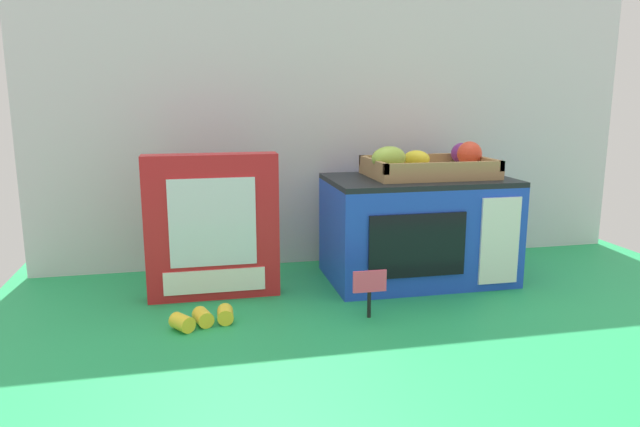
# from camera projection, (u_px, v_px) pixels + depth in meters

# --- Properties ---
(ground_plane) EXTENTS (1.70, 1.70, 0.00)m
(ground_plane) POSITION_uv_depth(u_px,v_px,m) (365.00, 283.00, 1.41)
(ground_plane) COLOR #219E54
(ground_plane) RESTS_ON ground
(display_back_panel) EXTENTS (1.61, 0.03, 0.80)m
(display_back_panel) POSITION_uv_depth(u_px,v_px,m) (342.00, 113.00, 1.55)
(display_back_panel) COLOR silver
(display_back_panel) RESTS_ON ground
(toy_microwave) EXTENTS (0.43, 0.27, 0.25)m
(toy_microwave) POSITION_uv_depth(u_px,v_px,m) (417.00, 229.00, 1.43)
(toy_microwave) COLOR blue
(toy_microwave) RESTS_ON ground
(food_groups_crate) EXTENTS (0.30, 0.20, 0.08)m
(food_groups_crate) POSITION_uv_depth(u_px,v_px,m) (430.00, 165.00, 1.42)
(food_groups_crate) COLOR #A37F51
(food_groups_crate) RESTS_ON toy_microwave
(cookie_set_box) EXTENTS (0.29, 0.06, 0.32)m
(cookie_set_box) POSITION_uv_depth(u_px,v_px,m) (213.00, 227.00, 1.29)
(cookie_set_box) COLOR red
(cookie_set_box) RESTS_ON ground
(price_sign) EXTENTS (0.07, 0.01, 0.10)m
(price_sign) POSITION_uv_depth(u_px,v_px,m) (370.00, 286.00, 1.18)
(price_sign) COLOR black
(price_sign) RESTS_ON ground
(loose_toy_banana) EXTENTS (0.13, 0.08, 0.03)m
(loose_toy_banana) POSITION_uv_depth(u_px,v_px,m) (204.00, 318.00, 1.15)
(loose_toy_banana) COLOR yellow
(loose_toy_banana) RESTS_ON ground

